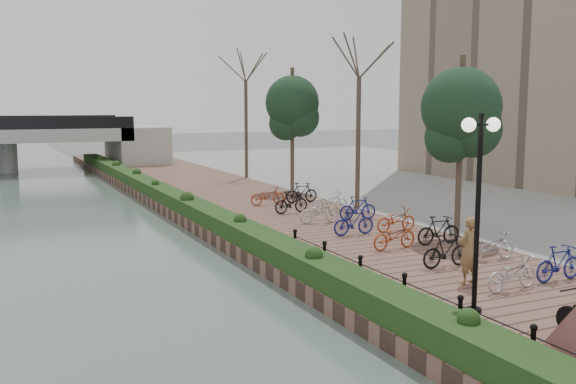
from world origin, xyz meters
TOP-DOWN VIEW (x-y plane):
  - ground at (0.00, 0.00)m, footprint 220.00×220.00m
  - promenade at (4.00, 17.50)m, footprint 8.00×75.00m
  - inland_pavement at (20.00, 17.50)m, footprint 24.00×75.00m
  - hedge at (0.60, 20.00)m, footprint 1.10×56.00m
  - chain_fence at (1.40, 2.00)m, footprint 0.10×14.10m
  - lamppost at (2.52, 1.83)m, footprint 1.02×0.32m
  - pedestrian at (4.00, 3.78)m, footprint 0.72×0.53m
  - bicycle_parking at (5.49, 10.70)m, footprint 2.40×17.32m
  - street_trees at (8.00, 12.68)m, footprint 3.20×37.12m

SIDE VIEW (x-z plane):
  - ground at x=0.00m, z-range 0.00..0.00m
  - promenade at x=4.00m, z-range 0.00..0.50m
  - inland_pavement at x=20.00m, z-range 0.00..0.50m
  - hedge at x=0.60m, z-range 0.50..1.10m
  - chain_fence at x=1.40m, z-range 0.50..1.20m
  - bicycle_parking at x=5.49m, z-range 0.47..1.47m
  - pedestrian at x=4.00m, z-range 0.50..2.32m
  - street_trees at x=8.00m, z-range 0.29..7.09m
  - lamppost at x=2.52m, z-range 1.53..6.09m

